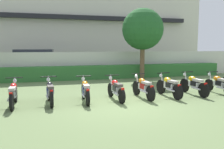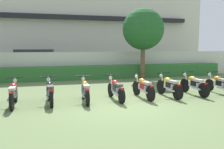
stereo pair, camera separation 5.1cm
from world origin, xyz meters
name	(u,v)px [view 1 (the left image)]	position (x,y,z in m)	size (l,w,h in m)	color
ground	(122,106)	(0.00, 0.00, 0.00)	(60.00, 60.00, 0.00)	#607547
building	(70,24)	(0.00, 16.43, 4.34)	(25.36, 6.50, 8.68)	beige
compound_wall	(85,65)	(0.00, 7.83, 0.87)	(24.09, 0.30, 1.74)	silver
hedge_row	(87,72)	(0.00, 7.13, 0.44)	(19.27, 0.70, 0.87)	#337033
parked_car	(37,62)	(-3.15, 10.64, 0.94)	(4.65, 2.42, 1.89)	#9EA3A8
tree_far_side	(143,29)	(3.50, 6.39, 3.18)	(2.64, 2.64, 4.52)	brown
motorcycle_in_row_2	(13,93)	(-3.69, 0.97, 0.45)	(0.60, 1.93, 0.97)	black
motorcycle_in_row_3	(50,92)	(-2.45, 0.96, 0.45)	(0.60, 1.83, 0.97)	black
motorcycle_in_row_4	(85,90)	(-1.16, 0.90, 0.44)	(0.60, 1.82, 0.95)	black
motorcycle_in_row_5	(116,89)	(0.06, 0.93, 0.44)	(0.60, 1.87, 0.94)	black
motorcycle_in_row_6	(143,87)	(1.21, 0.93, 0.45)	(0.60, 1.89, 0.97)	black
motorcycle_in_row_7	(169,86)	(2.36, 0.89, 0.46)	(0.60, 1.89, 0.97)	black
motorcycle_in_row_8	(194,84)	(3.60, 0.96, 0.45)	(0.60, 1.96, 0.97)	black
motorcycle_in_row_9	(219,84)	(4.84, 0.88, 0.44)	(0.60, 1.89, 0.94)	black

